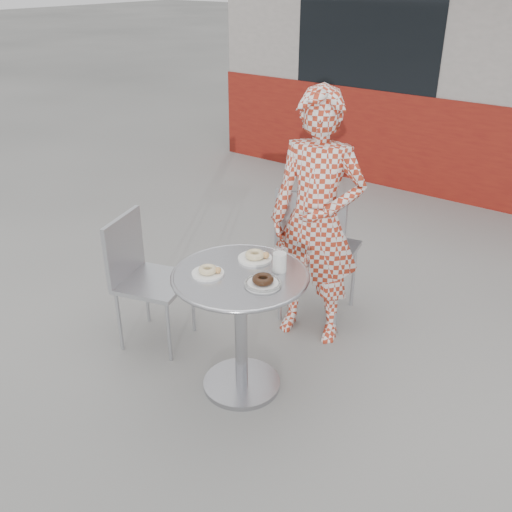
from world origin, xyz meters
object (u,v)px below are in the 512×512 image
Objects in this scene: bistro_table at (241,303)px; plate_near at (208,271)px; plate_checker at (263,282)px; chair_far at (317,276)px; plate_far at (256,257)px; chair_left at (155,305)px; seated_person at (316,221)px; milk_cup at (280,261)px.

bistro_table is 0.25m from plate_near.
chair_far is at bearing 103.41° from plate_checker.
plate_near is (-0.10, -0.28, -0.00)m from plate_far.
seated_person is (0.74, 0.67, 0.53)m from chair_left.
bistro_table is at bearing -134.20° from milk_cup.
plate_far is 0.18m from milk_cup.
seated_person reaches higher than plate_far.
plate_near is 1.36× the size of milk_cup.
seated_person is at bearing -64.86° from chair_left.
chair_far reaches higher than plate_checker.
chair_far is at bearing 92.27° from plate_far.
plate_far is at bearing -109.48° from seated_person.
chair_left is at bearing 41.74° from chair_far.
chair_far is 1.06m from plate_checker.
chair_left is 1.13m from seated_person.
milk_cup is (0.86, 0.11, 0.53)m from chair_left.
seated_person is 8.53× the size of plate_far.
chair_far is at bearing 105.13° from milk_cup.
plate_far is at bearing 170.52° from milk_cup.
chair_far reaches higher than plate_near.
plate_far is 1.50× the size of milk_cup.
milk_cup is (0.18, -0.03, 0.04)m from plate_far.
seated_person is at bearing 83.82° from plate_far.
milk_cup is at bearing 42.32° from plate_near.
seated_person is (0.09, -0.20, 0.50)m from chair_far.
bistro_table is at bearing -79.37° from plate_far.
plate_near is at bearing -114.03° from seated_person.
chair_far is 5.03× the size of plate_checker.
chair_far is 5.12× the size of plate_far.
milk_cup reaches higher than plate_near.
chair_left is at bearing -150.97° from seated_person.
plate_checker reaches higher than plate_near.
seated_person is (0.02, 0.71, 0.24)m from bistro_table.
chair_far reaches higher than chair_left.
chair_far is 0.60× the size of seated_person.
chair_far is 1.09m from chair_left.
chair_left is 4.96× the size of plate_near.
plate_checker is at bearing -84.72° from milk_cup.
seated_person reaches higher than plate_near.
seated_person is 9.41× the size of plate_near.
chair_left is at bearing -172.53° from milk_cup.
chair_far is 1.11m from plate_near.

